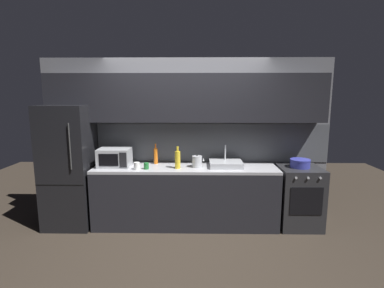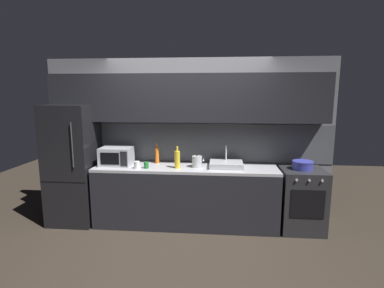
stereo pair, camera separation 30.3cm
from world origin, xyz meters
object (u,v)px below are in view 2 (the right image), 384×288
(kettle, at_px, (197,162))
(cooking_pot, at_px, (303,165))
(microwave, at_px, (117,156))
(oven_range, at_px, (301,200))
(mug_white, at_px, (137,165))
(refrigerator, at_px, (73,164))
(wine_bottle_yellow, at_px, (177,159))
(wine_bottle_orange, at_px, (157,155))
(mug_green, at_px, (146,165))

(kettle, xyz_separation_m, cooking_pot, (1.50, 0.01, -0.02))
(microwave, bearing_deg, oven_range, -0.41)
(mug_white, bearing_deg, cooking_pot, 3.89)
(refrigerator, distance_m, oven_range, 3.44)
(oven_range, bearing_deg, mug_white, -176.16)
(refrigerator, xyz_separation_m, wine_bottle_yellow, (1.62, -0.09, 0.13))
(wine_bottle_orange, bearing_deg, wine_bottle_yellow, -38.24)
(wine_bottle_yellow, bearing_deg, mug_white, -172.93)
(refrigerator, distance_m, mug_green, 1.18)
(mug_green, bearing_deg, wine_bottle_yellow, 6.18)
(oven_range, distance_m, wine_bottle_yellow, 1.89)
(kettle, distance_m, wine_bottle_orange, 0.67)
(wine_bottle_yellow, relative_size, mug_white, 3.07)
(microwave, relative_size, kettle, 2.41)
(oven_range, relative_size, cooking_pot, 3.14)
(refrigerator, bearing_deg, wine_bottle_orange, 8.51)
(microwave, distance_m, wine_bottle_yellow, 0.94)
(oven_range, relative_size, wine_bottle_yellow, 2.80)
(microwave, height_order, mug_white, microwave)
(wine_bottle_orange, height_order, mug_green, wine_bottle_orange)
(oven_range, height_order, kettle, kettle)
(oven_range, bearing_deg, refrigerator, 179.98)
(kettle, xyz_separation_m, mug_white, (-0.85, -0.15, -0.03))
(refrigerator, distance_m, microwave, 0.69)
(mug_green, bearing_deg, wine_bottle_orange, 74.36)
(refrigerator, xyz_separation_m, kettle, (1.90, -0.01, 0.08))
(kettle, bearing_deg, wine_bottle_orange, 162.26)
(mug_white, distance_m, mug_green, 0.13)
(microwave, height_order, kettle, microwave)
(mug_green, relative_size, cooking_pot, 0.32)
(mug_white, bearing_deg, microwave, 153.76)
(wine_bottle_yellow, bearing_deg, oven_range, 2.80)
(oven_range, height_order, wine_bottle_yellow, wine_bottle_yellow)
(wine_bottle_yellow, relative_size, mug_green, 3.52)
(microwave, bearing_deg, wine_bottle_orange, 16.30)
(mug_white, bearing_deg, wine_bottle_yellow, 7.07)
(microwave, xyz_separation_m, mug_white, (0.36, -0.18, -0.08))
(refrigerator, height_order, mug_white, refrigerator)
(wine_bottle_orange, xyz_separation_m, mug_green, (-0.09, -0.33, -0.08))
(mug_white, bearing_deg, mug_green, 10.08)
(microwave, height_order, cooking_pot, microwave)
(refrigerator, bearing_deg, kettle, -0.42)
(mug_green, bearing_deg, cooking_pot, 3.53)
(refrigerator, relative_size, wine_bottle_yellow, 5.62)
(oven_range, relative_size, mug_white, 8.62)
(wine_bottle_yellow, bearing_deg, refrigerator, 176.84)
(microwave, xyz_separation_m, wine_bottle_orange, (0.58, 0.17, -0.01))
(oven_range, bearing_deg, wine_bottle_yellow, -177.20)
(kettle, xyz_separation_m, mug_green, (-0.73, -0.12, -0.04))
(mug_green, distance_m, cooking_pot, 2.23)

